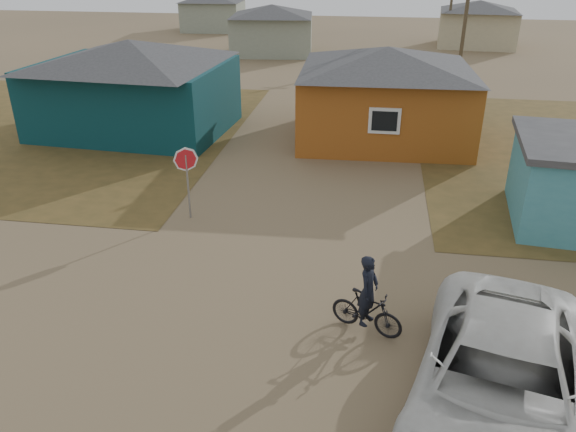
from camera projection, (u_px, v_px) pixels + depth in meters
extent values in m
plane|color=#7A6446|center=(265.00, 327.00, 12.47)|extent=(120.00, 120.00, 0.00)
cube|color=brown|center=(22.00, 128.00, 25.95)|extent=(20.00, 18.00, 0.00)
cube|color=#092F33|center=(135.00, 97.00, 24.99)|extent=(8.40, 6.54, 3.00)
pyramid|color=#343436|center=(129.00, 51.00, 24.11)|extent=(8.93, 7.08, 1.00)
cube|color=#9B5017|center=(384.00, 104.00, 23.91)|extent=(7.21, 6.24, 3.00)
pyramid|color=#343436|center=(388.00, 58.00, 23.06)|extent=(7.72, 6.76, 0.90)
cube|color=silver|center=(384.00, 121.00, 21.15)|extent=(1.20, 0.06, 1.00)
cube|color=black|center=(384.00, 121.00, 21.13)|extent=(0.95, 0.04, 0.75)
cube|color=gray|center=(272.00, 35.00, 42.90)|extent=(6.49, 5.60, 2.80)
pyramid|color=#343436|center=(272.00, 10.00, 42.12)|extent=(7.04, 6.15, 0.80)
cube|color=tan|center=(477.00, 29.00, 46.03)|extent=(6.41, 5.50, 2.80)
pyramid|color=#343436|center=(480.00, 5.00, 45.24)|extent=(6.95, 6.05, 0.80)
cube|color=gray|center=(213.00, 16.00, 54.70)|extent=(5.75, 5.28, 2.70)
cylinder|color=brown|center=(465.00, 22.00, 29.38)|extent=(0.20, 0.20, 8.00)
cylinder|color=gray|center=(188.00, 187.00, 17.00)|extent=(0.06, 0.06, 2.06)
imported|color=black|center=(367.00, 312.00, 12.13)|extent=(1.70, 1.04, 0.99)
imported|color=black|center=(368.00, 290.00, 11.89)|extent=(0.58, 0.69, 1.62)
imported|color=silver|center=(501.00, 383.00, 9.63)|extent=(4.34, 6.80, 1.75)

